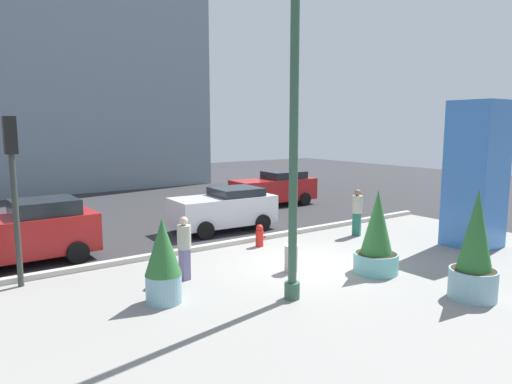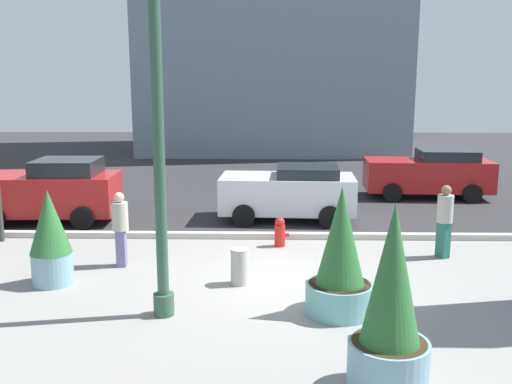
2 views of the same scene
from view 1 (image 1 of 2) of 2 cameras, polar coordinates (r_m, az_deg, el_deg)
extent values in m
plane|color=#2D2D30|center=(16.66, -3.16, -5.67)|extent=(60.00, 60.00, 0.00)
cube|color=gray|center=(12.20, 12.27, -11.06)|extent=(18.00, 10.00, 0.02)
cube|color=#B7B2A8|center=(15.93, -1.47, -6.01)|extent=(18.00, 0.24, 0.16)
cylinder|color=#335642|center=(10.96, 4.47, -12.03)|extent=(0.36, 0.36, 0.40)
cylinder|color=#335642|center=(10.30, 4.68, 6.33)|extent=(0.20, 0.20, 7.31)
cube|color=#3870BC|center=(16.72, 25.50, 1.93)|extent=(1.50, 1.50, 4.79)
cylinder|color=#6BB2B2|center=(13.12, 14.56, -8.48)|extent=(1.20, 1.20, 0.56)
cylinder|color=#382819|center=(13.05, 14.61, -7.39)|extent=(1.10, 1.10, 0.04)
cone|color=#2D6B33|center=(12.85, 14.75, -3.58)|extent=(0.86, 0.86, 1.73)
cylinder|color=#7AA8B7|center=(10.86, -11.31, -11.61)|extent=(0.81, 0.81, 0.67)
cylinder|color=#382819|center=(10.76, -11.36, -10.05)|extent=(0.75, 0.75, 0.04)
cone|color=#2D6B33|center=(10.58, -11.46, -6.63)|extent=(0.83, 0.83, 1.28)
cylinder|color=#7AA8B7|center=(11.97, 25.18, -10.26)|extent=(1.07, 1.07, 0.71)
cylinder|color=#382819|center=(11.87, 25.28, -8.72)|extent=(0.99, 0.99, 0.04)
cone|color=#2D6B33|center=(11.65, 25.56, -4.23)|extent=(0.78, 0.78, 1.86)
cylinder|color=red|center=(15.40, 0.44, -5.76)|extent=(0.26, 0.26, 0.55)
sphere|color=red|center=(15.31, 0.44, -4.47)|extent=(0.24, 0.24, 0.24)
cylinder|color=red|center=(15.49, 0.95, -5.58)|extent=(0.12, 0.10, 0.10)
cylinder|color=#B2ADA3|center=(12.81, 4.36, -8.21)|extent=(0.36, 0.36, 0.75)
cylinder|color=#333833|center=(12.76, -27.46, -3.27)|extent=(0.14, 0.14, 3.31)
cube|color=black|center=(12.55, -28.10, 6.20)|extent=(0.28, 0.32, 0.90)
sphere|color=green|center=(12.71, -28.28, 7.43)|extent=(0.18, 0.18, 0.18)
cube|color=silver|center=(17.72, -4.11, -2.23)|extent=(3.98, 2.02, 1.04)
cube|color=#1E2328|center=(17.89, -2.48, 0.06)|extent=(1.83, 1.70, 0.30)
cylinder|color=black|center=(16.47, -6.29, -4.73)|extent=(0.65, 0.25, 0.64)
cylinder|color=black|center=(18.10, -8.85, -3.60)|extent=(0.65, 0.25, 0.64)
cylinder|color=black|center=(17.64, 0.79, -3.81)|extent=(0.65, 0.25, 0.64)
cylinder|color=black|center=(19.17, -2.22, -2.85)|extent=(0.65, 0.25, 0.64)
cube|color=red|center=(23.26, 2.17, 0.30)|extent=(4.36, 1.93, 1.06)
cube|color=#1E2328|center=(23.55, 3.47, 2.14)|extent=(2.00, 1.61, 0.36)
cylinder|color=black|center=(21.90, 0.59, -1.46)|extent=(0.65, 0.25, 0.64)
cylinder|color=black|center=(23.35, -1.72, -0.86)|extent=(0.65, 0.25, 0.64)
cylinder|color=black|center=(23.43, 6.04, -0.87)|extent=(0.65, 0.25, 0.64)
cylinder|color=black|center=(24.79, 3.56, -0.35)|extent=(0.65, 0.25, 0.64)
cube|color=red|center=(15.03, -26.69, -4.81)|extent=(3.99, 1.95, 1.12)
cube|color=#1E2328|center=(15.00, -24.67, -1.66)|extent=(1.82, 1.66, 0.44)
cylinder|color=black|center=(14.55, -21.15, -6.97)|extent=(0.65, 0.24, 0.64)
cylinder|color=black|center=(16.26, -22.94, -5.51)|extent=(0.65, 0.24, 0.64)
cube|color=slate|center=(12.28, -8.80, -8.81)|extent=(0.22, 0.29, 0.83)
cylinder|color=#B2AD9E|center=(12.09, -8.87, -5.52)|extent=(0.39, 0.39, 0.62)
sphere|color=beige|center=(12.00, -8.92, -3.56)|extent=(0.22, 0.22, 0.22)
cube|color=#236656|center=(17.23, 12.31, -3.94)|extent=(0.31, 0.34, 0.85)
cylinder|color=#B2AD9E|center=(17.09, 12.39, -1.50)|extent=(0.49, 0.49, 0.64)
sphere|color=#8C664C|center=(17.03, 12.43, -0.06)|extent=(0.23, 0.23, 0.23)
camera|label=2|loc=(8.54, 64.72, 4.04)|focal=39.79mm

